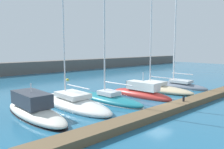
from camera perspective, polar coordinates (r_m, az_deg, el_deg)
name	(u,v)px	position (r m, az deg, el deg)	size (l,w,h in m)	color
ground_plane	(157,106)	(21.57, 11.48, -7.95)	(120.00, 120.00, 0.00)	#236084
dock_pier	(174,107)	(20.50, 15.69, -8.06)	(27.33, 1.54, 0.55)	brown
breakwater_seawall	(21,68)	(49.64, -22.22, 1.53)	(108.00, 2.90, 2.52)	#5B5651
motorboat_ivory_nearest	(34,109)	(19.13, -19.37, -8.44)	(2.61, 9.03, 2.89)	silver
sailboat_white_second	(73,103)	(21.46, -10.04, -7.13)	(3.43, 10.50, 18.23)	white
sailboat_teal_third	(110,98)	(22.91, -0.54, -6.08)	(3.04, 8.55, 15.16)	#19707F
motorboat_red_fourth	(141,93)	(25.28, 7.43, -4.65)	(2.64, 7.85, 3.16)	#B72D28
sailboat_sand_fifth	(156,87)	(29.09, 11.20, -3.23)	(3.71, 10.17, 21.17)	beige
sailboat_slate_sixth	(177,85)	(32.41, 16.21, -2.60)	(3.24, 8.92, 14.25)	slate
mooring_buoy_yellow	(67,80)	(38.35, -11.34, -1.43)	(0.57, 0.57, 0.57)	yellow
dock_bollard	(184,99)	(21.64, 17.85, -6.00)	(0.20, 0.20, 0.44)	black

